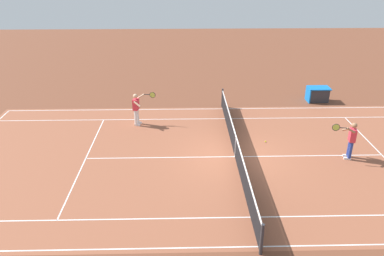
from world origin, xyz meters
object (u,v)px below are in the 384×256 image
object	(u,v)px
tennis_player_near	(137,108)
equipment_cart_tarped	(318,94)
tennis_player_far	(351,139)
tennis_ball	(265,141)
tennis_net	(236,147)

from	to	relation	value
tennis_player_near	equipment_cart_tarped	distance (m)	10.69
tennis_player_far	tennis_ball	bearing A→B (deg)	-26.30
tennis_player_near	tennis_ball	size ratio (longest dim) A/B	25.71
tennis_net	tennis_player_near	size ratio (longest dim) A/B	6.89
tennis_net	tennis_ball	distance (m)	2.13
equipment_cart_tarped	tennis_net	bearing A→B (deg)	49.17
tennis_player_far	equipment_cart_tarped	xyz separation A→B (m)	(-0.89, -6.81, -0.49)
tennis_net	tennis_player_near	bearing A→B (deg)	-37.50
tennis_net	tennis_player_far	bearing A→B (deg)	177.12
tennis_player_far	equipment_cart_tarped	size ratio (longest dim) A/B	1.36
tennis_player_near	tennis_ball	xyz separation A→B (m)	(-6.13, 2.14, -0.90)
tennis_ball	tennis_player_near	bearing A→B (deg)	-19.28
tennis_net	tennis_player_near	world-z (taller)	tennis_player_near
tennis_net	tennis_player_near	distance (m)	5.74
tennis_net	tennis_ball	world-z (taller)	tennis_net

